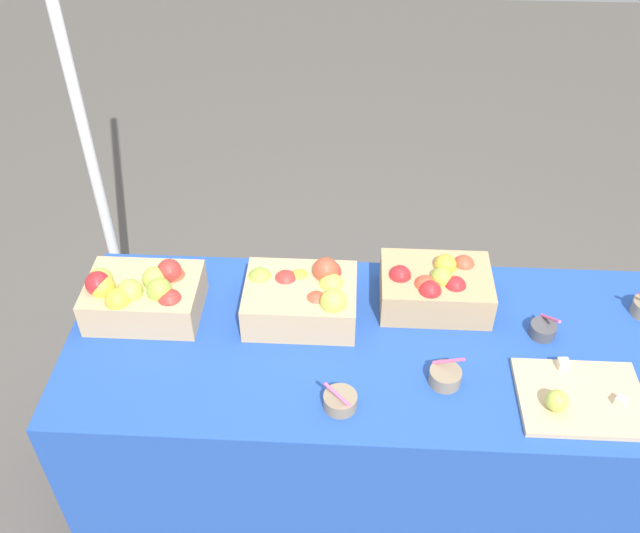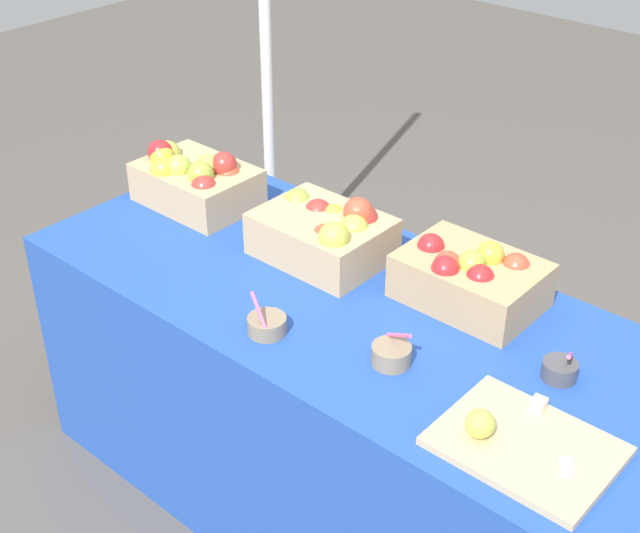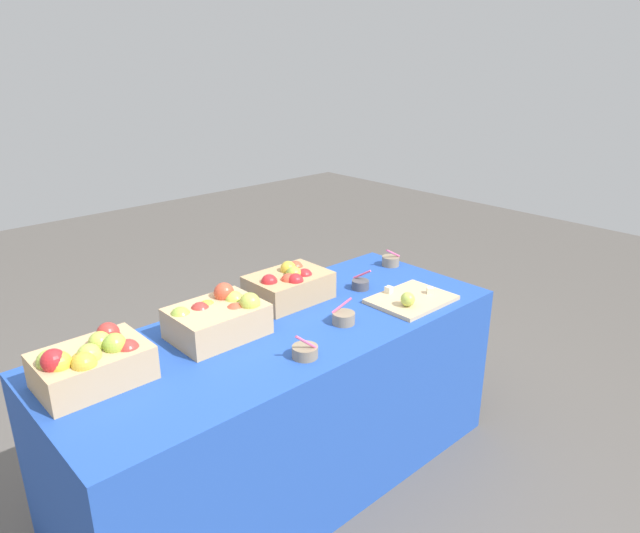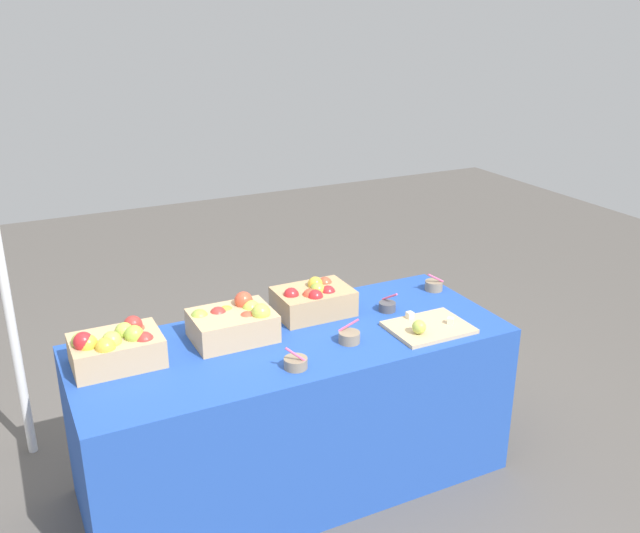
% 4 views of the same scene
% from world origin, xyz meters
% --- Properties ---
extents(ground_plane, '(10.00, 10.00, 0.00)m').
position_xyz_m(ground_plane, '(0.00, 0.00, 0.00)').
color(ground_plane, '#56514C').
extents(table, '(1.90, 0.76, 0.74)m').
position_xyz_m(table, '(0.00, 0.00, 0.37)').
color(table, '#234CAD').
rests_on(table, ground_plane).
extents(apple_crate_left, '(0.35, 0.25, 0.18)m').
position_xyz_m(apple_crate_left, '(-0.73, 0.09, 0.82)').
color(apple_crate_left, tan).
rests_on(apple_crate_left, table).
extents(apple_crate_middle, '(0.35, 0.26, 0.18)m').
position_xyz_m(apple_crate_middle, '(-0.23, 0.12, 0.82)').
color(apple_crate_middle, tan).
rests_on(apple_crate_middle, table).
extents(apple_crate_right, '(0.35, 0.25, 0.17)m').
position_xyz_m(apple_crate_right, '(0.19, 0.19, 0.81)').
color(apple_crate_right, tan).
rests_on(apple_crate_right, table).
extents(cutting_board_front, '(0.35, 0.27, 0.08)m').
position_xyz_m(cutting_board_front, '(0.57, -0.20, 0.75)').
color(cutting_board_front, '#D1B284').
rests_on(cutting_board_front, table).
extents(sample_bowl_near, '(0.09, 0.09, 0.10)m').
position_xyz_m(sample_bowl_near, '(0.86, 0.17, 0.77)').
color(sample_bowl_near, gray).
rests_on(sample_bowl_near, table).
extents(sample_bowl_mid, '(0.10, 0.09, 0.10)m').
position_xyz_m(sample_bowl_mid, '(0.20, -0.15, 0.76)').
color(sample_bowl_mid, gray).
rests_on(sample_bowl_mid, table).
extents(sample_bowl_far, '(0.08, 0.09, 0.10)m').
position_xyz_m(sample_bowl_far, '(0.52, 0.06, 0.76)').
color(sample_bowl_far, '#4C4C51').
rests_on(sample_bowl_far, table).
extents(sample_bowl_extra, '(0.10, 0.10, 0.10)m').
position_xyz_m(sample_bowl_extra, '(-0.10, -0.25, 0.76)').
color(sample_bowl_extra, gray).
rests_on(sample_bowl_extra, table).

